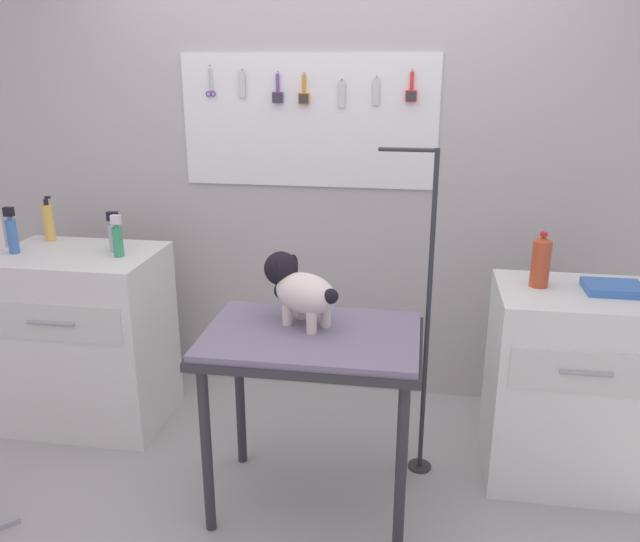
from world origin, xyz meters
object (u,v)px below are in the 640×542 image
Objects in this scene: grooming_arm at (425,332)px; dog at (298,288)px; cabinet_right at (567,385)px; soda_bottle at (541,262)px; spray_bottle_short at (118,239)px; grooming_table at (312,353)px; counter_left at (86,338)px.

dog is (-0.53, -0.23, 0.26)m from grooming_arm.
cabinet_right is (1.18, 0.30, -0.51)m from dog.
grooming_arm is at bearing 23.48° from dog.
soda_bottle is (1.01, 0.34, 0.06)m from dog.
soda_bottle reaches higher than spray_bottle_short.
grooming_arm is 1.55m from spray_bottle_short.
cabinet_right is 0.59m from soda_bottle.
spray_bottle_short is at bearing 177.60° from cabinet_right.
soda_bottle is at bearing -1.37° from spray_bottle_short.
grooming_arm is at bearing -166.56° from soda_bottle.
grooming_arm is at bearing -173.61° from cabinet_right.
cabinet_right is at bearing 19.60° from grooming_table.
grooming_arm reaches higher than dog.
cabinet_right is at bearing -2.40° from spray_bottle_short.
cabinet_right is 4.36× the size of spray_bottle_short.
grooming_arm is 0.70m from cabinet_right.
dog reaches higher than counter_left.
grooming_table is 0.95× the size of counter_left.
grooming_table is 1.41m from counter_left.
dog reaches higher than cabinet_right.
spray_bottle_short reaches higher than cabinet_right.
dog is at bearing -161.17° from soda_bottle.
cabinet_right is 2.23m from spray_bottle_short.
cabinet_right is at bearing 14.40° from dog.
cabinet_right is 3.71× the size of soda_bottle.
dog is at bearing 127.78° from grooming_table.
counter_left is 0.61m from spray_bottle_short.
soda_bottle is at bearing -1.78° from counter_left.
grooming_table is 0.56m from grooming_arm.
spray_bottle_short is at bearing 173.82° from grooming_arm.
spray_bottle_short is at bearing -5.07° from counter_left.
spray_bottle_short is (-0.98, 0.39, 0.06)m from dog.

